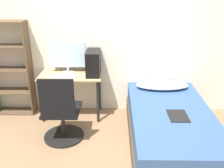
% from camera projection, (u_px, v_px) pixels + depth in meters
% --- Properties ---
extents(ground_plane, '(14.00, 14.00, 0.00)m').
position_uv_depth(ground_plane, '(96.00, 164.00, 3.07)').
color(ground_plane, '#846647').
extents(wall_back, '(8.00, 0.05, 2.50)m').
position_uv_depth(wall_back, '(101.00, 38.00, 3.98)').
color(wall_back, silver).
rests_on(wall_back, ground_plane).
extents(desk, '(0.98, 0.51, 0.72)m').
position_uv_depth(desk, '(71.00, 82.00, 3.98)').
color(desk, tan).
rests_on(desk, ground_plane).
extents(office_chair, '(0.57, 0.57, 0.98)m').
position_uv_depth(office_chair, '(61.00, 117.00, 3.41)').
color(office_chair, black).
rests_on(office_chair, ground_plane).
extents(bed, '(1.09, 2.03, 0.50)m').
position_uv_depth(bed, '(170.00, 127.00, 3.39)').
color(bed, '#4C3D2D').
rests_on(bed, ground_plane).
extents(pillow, '(0.83, 0.36, 0.11)m').
position_uv_depth(pillow, '(162.00, 85.00, 3.97)').
color(pillow, '#B2B7C6').
rests_on(pillow, bed).
extents(magazine, '(0.24, 0.32, 0.01)m').
position_uv_depth(magazine, '(178.00, 116.00, 3.15)').
color(magazine, black).
rests_on(magazine, bed).
extents(monitor, '(0.61, 0.21, 0.49)m').
position_uv_depth(monitor, '(67.00, 56.00, 3.96)').
color(monitor, '#B7B7BC').
rests_on(monitor, desk).
extents(keyboard, '(0.39, 0.13, 0.02)m').
position_uv_depth(keyboard, '(64.00, 76.00, 3.83)').
color(keyboard, silver).
rests_on(keyboard, desk).
extents(pc_tower, '(0.21, 0.41, 0.38)m').
position_uv_depth(pc_tower, '(93.00, 63.00, 3.88)').
color(pc_tower, black).
rests_on(pc_tower, desk).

